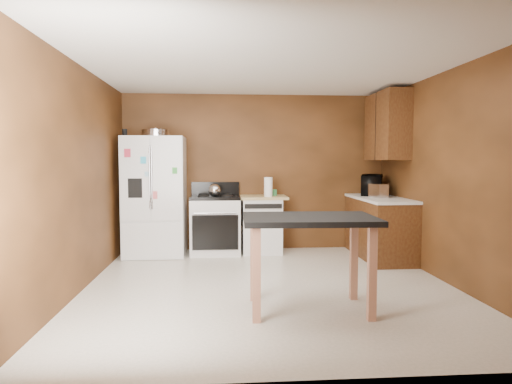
{
  "coord_description": "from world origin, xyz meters",
  "views": [
    {
      "loc": [
        -0.55,
        -5.12,
        1.45
      ],
      "look_at": [
        -0.09,
        0.85,
        1.03
      ],
      "focal_mm": 32.0,
      "sensor_mm": 36.0,
      "label": 1
    }
  ],
  "objects": [
    {
      "name": "wall_back",
      "position": [
        0.0,
        2.25,
        1.25
      ],
      "size": [
        4.2,
        0.0,
        4.2
      ],
      "primitive_type": "plane",
      "rotation": [
        1.57,
        0.0,
        0.0
      ],
      "color": "brown",
      "rests_on": "ground"
    },
    {
      "name": "roasting_pan",
      "position": [
        -1.53,
        1.91,
        1.85
      ],
      "size": [
        0.43,
        0.43,
        0.11
      ],
      "primitive_type": "cylinder",
      "color": "silver",
      "rests_on": "refrigerator"
    },
    {
      "name": "ceiling",
      "position": [
        0.0,
        0.0,
        2.5
      ],
      "size": [
        4.5,
        4.5,
        0.0
      ],
      "primitive_type": "plane",
      "rotation": [
        3.14,
        0.0,
        0.0
      ],
      "color": "white",
      "rests_on": "ground"
    },
    {
      "name": "island",
      "position": [
        0.29,
        -0.84,
        0.77
      ],
      "size": [
        1.29,
        0.88,
        0.91
      ],
      "color": "black",
      "rests_on": "ground"
    },
    {
      "name": "wall_front",
      "position": [
        0.0,
        -2.25,
        1.25
      ],
      "size": [
        4.2,
        0.0,
        4.2
      ],
      "primitive_type": "plane",
      "rotation": [
        -1.57,
        0.0,
        0.0
      ],
      "color": "brown",
      "rests_on": "ground"
    },
    {
      "name": "right_cabinets",
      "position": [
        1.84,
        1.48,
        0.91
      ],
      "size": [
        0.63,
        1.58,
        2.45
      ],
      "color": "brown",
      "rests_on": "ground"
    },
    {
      "name": "toaster",
      "position": [
        1.77,
        1.43,
        1.0
      ],
      "size": [
        0.24,
        0.31,
        0.2
      ],
      "primitive_type": "cube",
      "rotation": [
        0.0,
        0.0,
        0.29
      ],
      "color": "silver",
      "rests_on": "right_cabinets"
    },
    {
      "name": "green_canister",
      "position": [
        0.28,
        1.99,
        0.94
      ],
      "size": [
        0.12,
        0.12,
        0.1
      ],
      "primitive_type": "cylinder",
      "rotation": [
        0.0,
        0.0,
        -0.38
      ],
      "color": "#41AA5F",
      "rests_on": "dishwasher"
    },
    {
      "name": "microwave",
      "position": [
        1.8,
        1.82,
        1.05
      ],
      "size": [
        0.55,
        0.64,
        0.3
      ],
      "primitive_type": "imported",
      "rotation": [
        0.0,
        0.0,
        1.17
      ],
      "color": "black",
      "rests_on": "right_cabinets"
    },
    {
      "name": "refrigerator",
      "position": [
        -1.55,
        1.86,
        0.9
      ],
      "size": [
        0.9,
        0.8,
        1.8
      ],
      "color": "white",
      "rests_on": "ground"
    },
    {
      "name": "dishwasher",
      "position": [
        0.08,
        1.95,
        0.45
      ],
      "size": [
        0.78,
        0.63,
        0.89
      ],
      "color": "white",
      "rests_on": "ground"
    },
    {
      "name": "gas_range",
      "position": [
        -0.64,
        1.92,
        0.46
      ],
      "size": [
        0.76,
        0.68,
        1.1
      ],
      "color": "white",
      "rests_on": "ground"
    },
    {
      "name": "paper_towel",
      "position": [
        0.17,
        1.81,
        1.04
      ],
      "size": [
        0.15,
        0.15,
        0.3
      ],
      "primitive_type": "cylinder",
      "rotation": [
        0.0,
        0.0,
        0.15
      ],
      "color": "white",
      "rests_on": "dishwasher"
    },
    {
      "name": "pen_cup",
      "position": [
        -1.97,
        1.8,
        1.85
      ],
      "size": [
        0.07,
        0.07,
        0.11
      ],
      "primitive_type": "cylinder",
      "color": "black",
      "rests_on": "refrigerator"
    },
    {
      "name": "wall_left",
      "position": [
        -2.1,
        0.0,
        1.25
      ],
      "size": [
        0.0,
        4.5,
        4.5
      ],
      "primitive_type": "plane",
      "rotation": [
        1.57,
        0.0,
        1.57
      ],
      "color": "brown",
      "rests_on": "ground"
    },
    {
      "name": "kettle",
      "position": [
        -0.65,
        1.79,
        0.99
      ],
      "size": [
        0.19,
        0.19,
        0.19
      ],
      "primitive_type": "sphere",
      "color": "silver",
      "rests_on": "gas_range"
    },
    {
      "name": "floor",
      "position": [
        0.0,
        0.0,
        0.0
      ],
      "size": [
        4.5,
        4.5,
        0.0
      ],
      "primitive_type": "plane",
      "color": "silver",
      "rests_on": "ground"
    },
    {
      "name": "wall_right",
      "position": [
        2.1,
        0.0,
        1.25
      ],
      "size": [
        0.0,
        4.5,
        4.5
      ],
      "primitive_type": "plane",
      "rotation": [
        1.57,
        0.0,
        -1.57
      ],
      "color": "brown",
      "rests_on": "ground"
    }
  ]
}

